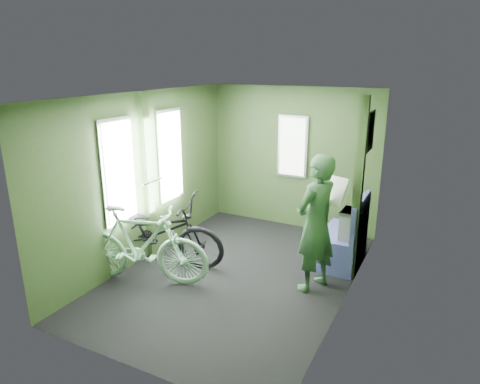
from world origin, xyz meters
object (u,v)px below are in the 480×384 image
(bicycle_black, at_px, (158,264))
(bicycle_mint, at_px, (143,282))
(waste_box, at_px, (350,240))
(bench_seat, at_px, (343,244))
(passenger, at_px, (316,223))

(bicycle_black, height_order, bicycle_mint, bicycle_black)
(bicycle_black, relative_size, waste_box, 2.28)
(bicycle_mint, bearing_deg, bicycle_black, 0.79)
(bicycle_black, distance_m, waste_box, 2.61)
(bicycle_black, height_order, bench_seat, bench_seat)
(bicycle_black, xyz_separation_m, passenger, (2.08, 0.37, 0.84))
(bench_seat, bearing_deg, bicycle_black, -151.63)
(passenger, bearing_deg, bicycle_black, -57.68)
(bicycle_black, distance_m, bench_seat, 2.56)
(waste_box, xyz_separation_m, bench_seat, (-0.11, 0.17, -0.13))
(bicycle_mint, distance_m, passenger, 2.27)
(bicycle_black, distance_m, bicycle_mint, 0.51)
(bicycle_mint, distance_m, waste_box, 2.71)
(passenger, distance_m, waste_box, 0.84)
(bicycle_mint, xyz_separation_m, bench_seat, (2.10, 1.69, 0.29))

